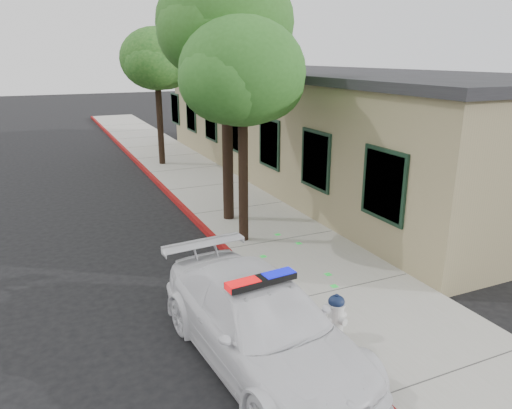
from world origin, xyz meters
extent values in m
plane|color=black|center=(0.00, 0.00, 0.00)|extent=(120.00, 120.00, 0.00)
cube|color=#9B998D|center=(1.60, 3.00, 0.07)|extent=(3.20, 60.00, 0.15)
cube|color=maroon|center=(0.06, 3.00, 0.08)|extent=(0.14, 60.00, 0.16)
cube|color=#827855|center=(6.70, 9.00, 2.00)|extent=(7.00, 20.00, 4.00)
cube|color=black|center=(6.70, 9.00, 4.12)|extent=(7.30, 20.30, 0.24)
cube|color=black|center=(3.17, 1.00, 1.95)|extent=(0.08, 1.48, 1.68)
cube|color=black|center=(3.17, 4.00, 1.95)|extent=(0.08, 1.48, 1.68)
cube|color=black|center=(3.17, 7.00, 1.95)|extent=(0.08, 1.48, 1.68)
cube|color=black|center=(3.17, 10.00, 1.95)|extent=(0.08, 1.48, 1.68)
cube|color=black|center=(3.17, 13.00, 1.95)|extent=(0.08, 1.48, 1.68)
cube|color=black|center=(3.17, 16.00, 1.95)|extent=(0.08, 1.48, 1.68)
cube|color=black|center=(3.17, 19.00, 1.95)|extent=(0.08, 1.48, 1.68)
imported|color=white|center=(-1.01, -1.35, 0.69)|extent=(2.38, 4.94, 1.39)
cube|color=black|center=(-1.01, -1.35, 1.45)|extent=(1.22, 0.39, 0.10)
cube|color=red|center=(-1.33, -1.38, 1.45)|extent=(0.54, 0.29, 0.11)
cube|color=#0C0FD7|center=(-0.69, -1.32, 1.45)|extent=(0.54, 0.29, 0.11)
cylinder|color=silver|center=(0.35, -1.43, 0.18)|extent=(0.33, 0.33, 0.06)
cylinder|color=silver|center=(0.35, -1.43, 0.48)|extent=(0.27, 0.27, 0.54)
cylinder|color=silver|center=(0.35, -1.43, 0.76)|extent=(0.31, 0.31, 0.04)
ellipsoid|color=#0E1A36|center=(0.35, -1.43, 0.82)|extent=(0.28, 0.28, 0.21)
cylinder|color=#0E1A36|center=(0.35, -1.43, 0.92)|extent=(0.07, 0.07, 0.06)
cylinder|color=silver|center=(0.19, -1.47, 0.50)|extent=(0.14, 0.13, 0.11)
cylinder|color=silver|center=(0.51, -1.40, 0.50)|extent=(0.14, 0.13, 0.11)
cylinder|color=silver|center=(0.38, -1.59, 0.52)|extent=(0.16, 0.14, 0.14)
cylinder|color=black|center=(0.70, 3.42, 1.86)|extent=(0.25, 0.25, 3.41)
ellipsoid|color=#265C1C|center=(0.70, 3.42, 4.42)|extent=(3.03, 3.03, 2.58)
ellipsoid|color=#265C1C|center=(1.21, 3.62, 4.13)|extent=(2.27, 2.27, 1.93)
ellipsoid|color=#265C1C|center=(0.28, 3.20, 4.23)|extent=(2.37, 2.37, 2.01)
cylinder|color=black|center=(0.97, 5.21, 2.34)|extent=(0.31, 0.31, 4.39)
ellipsoid|color=#2A5A1C|center=(0.97, 5.21, 5.60)|extent=(3.68, 3.68, 3.12)
ellipsoid|color=#2A5A1C|center=(1.44, 5.57, 5.25)|extent=(2.96, 2.96, 2.52)
ellipsoid|color=#2A5A1C|center=(0.50, 4.96, 5.37)|extent=(2.85, 2.85, 2.42)
cylinder|color=black|center=(0.99, 13.47, 1.94)|extent=(0.27, 0.27, 3.58)
ellipsoid|color=#184E18|center=(0.99, 13.47, 4.65)|extent=(3.07, 3.07, 2.61)
ellipsoid|color=#184E18|center=(1.44, 13.80, 4.34)|extent=(2.35, 2.35, 2.00)
ellipsoid|color=#184E18|center=(0.77, 13.10, 4.44)|extent=(2.45, 2.45, 2.09)
camera|label=1|loc=(-3.86, -7.45, 4.78)|focal=33.64mm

